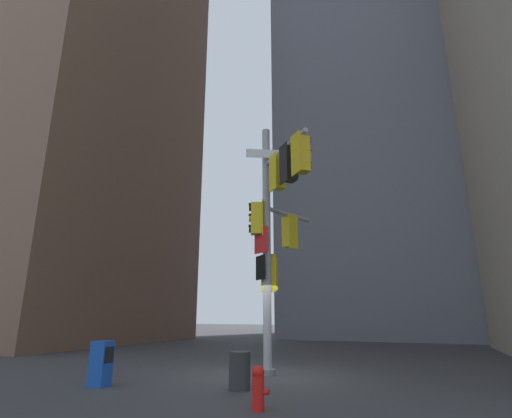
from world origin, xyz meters
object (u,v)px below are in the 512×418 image
object	(u,v)px
signal_pole_assembly	(276,219)
trash_bin	(240,371)
newspaper_box	(101,363)
fire_hydrant	(258,387)

from	to	relation	value
signal_pole_assembly	trash_bin	bearing A→B (deg)	-95.46
newspaper_box	trash_bin	world-z (taller)	newspaper_box
fire_hydrant	newspaper_box	bearing A→B (deg)	169.42
newspaper_box	fire_hydrant	bearing A→B (deg)	-10.58
signal_pole_assembly	newspaper_box	bearing A→B (deg)	-139.42
newspaper_box	trash_bin	xyz separation A→B (m)	(3.26, 0.87, -0.10)
signal_pole_assembly	newspaper_box	size ratio (longest dim) A/B	7.36
newspaper_box	signal_pole_assembly	bearing A→B (deg)	40.58
newspaper_box	trash_bin	distance (m)	3.38
signal_pole_assembly	fire_hydrant	size ratio (longest dim) A/B	10.08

